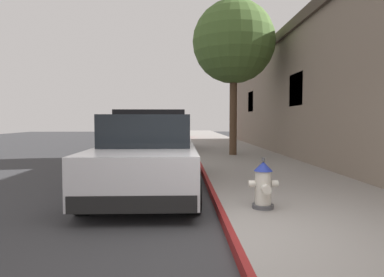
# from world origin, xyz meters

# --- Properties ---
(ground_plane) EXTENTS (31.19, 60.00, 0.20)m
(ground_plane) POSITION_xyz_m (-4.38, 10.00, -0.10)
(ground_plane) COLOR #353538
(sidewalk_pavement) EXTENTS (3.24, 60.00, 0.14)m
(sidewalk_pavement) POSITION_xyz_m (1.62, 10.00, 0.07)
(sidewalk_pavement) COLOR gray
(sidewalk_pavement) RESTS_ON ground
(curb_painted_edge) EXTENTS (0.08, 60.00, 0.14)m
(curb_painted_edge) POSITION_xyz_m (-0.04, 10.00, 0.07)
(curb_painted_edge) COLOR maroon
(curb_painted_edge) RESTS_ON ground
(police_cruiser) EXTENTS (1.94, 4.84, 1.68)m
(police_cruiser) POSITION_xyz_m (-1.30, 3.12, 0.74)
(police_cruiser) COLOR white
(police_cruiser) RESTS_ON ground
(parked_car_silver_ahead) EXTENTS (1.94, 4.84, 1.56)m
(parked_car_silver_ahead) POSITION_xyz_m (-1.31, 11.98, 0.74)
(parked_car_silver_ahead) COLOR black
(parked_car_silver_ahead) RESTS_ON ground
(parked_car_dark_far) EXTENTS (1.94, 4.84, 1.56)m
(parked_car_dark_far) POSITION_xyz_m (-1.26, 22.15, 0.74)
(parked_car_dark_far) COLOR maroon
(parked_car_dark_far) RESTS_ON ground
(fire_hydrant) EXTENTS (0.44, 0.40, 0.76)m
(fire_hydrant) POSITION_xyz_m (0.59, 1.10, 0.49)
(fire_hydrant) COLOR #4C4C51
(fire_hydrant) RESTS_ON sidewalk_pavement
(street_tree) EXTENTS (3.10, 3.10, 5.82)m
(street_tree) POSITION_xyz_m (1.37, 8.90, 4.39)
(street_tree) COLOR brown
(street_tree) RESTS_ON sidewalk_pavement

